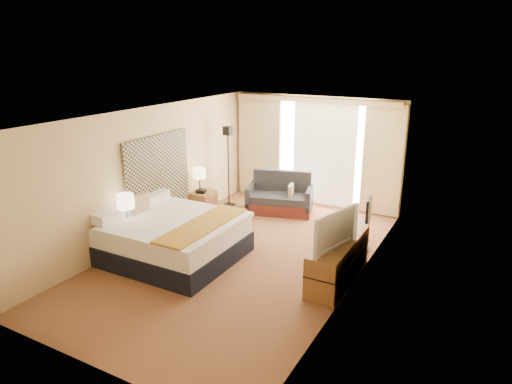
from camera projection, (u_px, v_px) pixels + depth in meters
The scene contains 21 objects.
floor at pixel (242, 256), 8.41m from camera, with size 4.20×7.00×0.02m, color #562118.
ceiling at pixel (241, 114), 7.62m from camera, with size 4.20×7.00×0.02m, color white.
wall_back at pixel (315, 151), 10.94m from camera, with size 4.20×0.02×2.60m, color #D9B084.
wall_front at pixel (83, 270), 5.08m from camera, with size 4.20×0.02×2.60m, color #D9B084.
wall_left at pixel (150, 173), 8.97m from camera, with size 0.02×7.00×2.60m, color #D9B084.
wall_right at pixel (359, 208), 7.05m from camera, with size 0.02×7.00×2.60m, color #D9B084.
headboard at pixel (158, 172), 9.13m from camera, with size 0.06×1.85×1.50m, color black.
nightstand_left at pixel (124, 243), 8.30m from camera, with size 0.45×0.52×0.55m, color #9C6538.
nightstand_right at pixel (203, 203), 10.39m from camera, with size 0.45×0.52×0.55m, color #9C6538.
media_dresser at pixel (338, 260), 7.46m from camera, with size 0.50×1.80×0.70m, color #9C6538.
window at pixel (325, 151), 10.79m from camera, with size 2.30×0.02×2.30m, color silver.
curtains at pixel (313, 147), 10.81m from camera, with size 4.12×0.19×2.56m.
bed at pixel (173, 237), 8.23m from camera, with size 2.22×2.03×1.08m.
loveseat at pixel (280, 199), 10.59m from camera, with size 1.64×1.17×0.92m.
floor_lamp at pixel (228, 150), 10.70m from camera, with size 0.24×0.24×1.93m.
desk_chair at pixel (360, 227), 8.54m from camera, with size 0.50×0.50×1.04m.
lamp_left at pixel (125, 202), 8.11m from camera, with size 0.30×0.30×0.64m.
lamp_right at pixel (199, 174), 10.13m from camera, with size 0.27×0.27×0.56m.
tissue_box at pixel (124, 229), 8.05m from camera, with size 0.12×0.12×0.11m, color #7D9DC1.
telephone at pixel (201, 191), 10.22m from camera, with size 0.20×0.16×0.08m, color black.
television at pixel (331, 228), 7.01m from camera, with size 1.08×0.14×0.62m, color black.
Camera 1 is at (3.89, -6.60, 3.67)m, focal length 32.00 mm.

